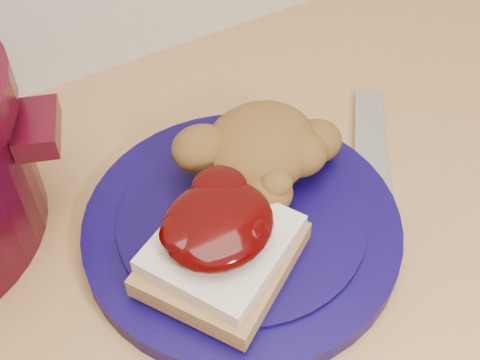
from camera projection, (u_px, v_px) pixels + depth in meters
plate at (242, 225)px, 0.58m from camera, size 0.40×0.40×0.02m
sandwich at (220, 242)px, 0.51m from camera, size 0.17×0.16×0.06m
stuffing_mound at (260, 146)px, 0.58m from camera, size 0.16×0.15×0.06m
chef_knife at (370, 221)px, 0.58m from camera, size 0.21×0.24×0.02m
butter_knife at (385, 172)px, 0.63m from camera, size 0.10×0.13×0.00m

